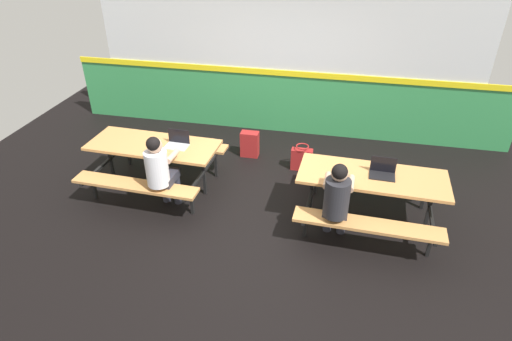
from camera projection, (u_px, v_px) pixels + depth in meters
The scene contains 10 objects.
ground_plane at pixel (256, 204), 6.24m from camera, with size 10.00×10.00×0.02m, color black.
accent_backdrop at pixel (285, 67), 7.65m from camera, with size 8.00×0.14×2.60m.
picnic_table_left at pixel (154, 154), 6.31m from camera, with size 1.91×1.62×0.74m.
picnic_table_right at pixel (371, 186), 5.57m from camera, with size 1.91×1.62×0.74m.
student_nearer at pixel (160, 168), 5.70m from camera, with size 0.37×0.53×1.21m.
student_further at pixel (337, 197), 5.13m from camera, with size 0.37×0.53×1.21m.
laptop_silver at pixel (177, 143), 6.15m from camera, with size 0.33×0.23×0.22m.
laptop_dark at pixel (382, 172), 5.47m from camera, with size 0.33×0.23×0.22m.
backpack_dark at pixel (250, 144), 7.34m from camera, with size 0.30×0.22×0.44m.
tote_bag_bright at pixel (302, 159), 6.95m from camera, with size 0.34×0.21×0.43m.
Camera 1 is at (1.06, -4.97, 3.64)m, focal length 30.24 mm.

